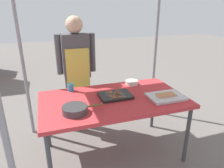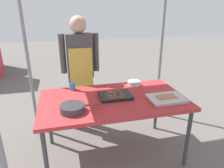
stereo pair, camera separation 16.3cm
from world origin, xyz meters
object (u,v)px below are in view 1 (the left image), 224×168
(tray_grilled_sausages, at_px, (166,97))
(condiment_bowl, at_px, (132,82))
(stall_table, at_px, (113,102))
(tray_meat_skewers, at_px, (115,96))
(drink_cup_near_edge, at_px, (71,87))
(cooking_wok, at_px, (75,109))
(vendor_woman, at_px, (77,67))

(tray_grilled_sausages, xyz_separation_m, condiment_bowl, (-0.19, 0.52, 0.01))
(stall_table, bearing_deg, tray_grilled_sausages, -18.41)
(tray_meat_skewers, distance_m, drink_cup_near_edge, 0.56)
(tray_grilled_sausages, bearing_deg, stall_table, 161.59)
(tray_meat_skewers, height_order, drink_cup_near_edge, drink_cup_near_edge)
(tray_grilled_sausages, height_order, drink_cup_near_edge, drink_cup_near_edge)
(tray_meat_skewers, relative_size, drink_cup_near_edge, 3.98)
(tray_grilled_sausages, xyz_separation_m, tray_meat_skewers, (-0.52, 0.21, -0.00))
(stall_table, height_order, condiment_bowl, condiment_bowl)
(tray_meat_skewers, bearing_deg, condiment_bowl, 42.90)
(tray_grilled_sausages, distance_m, cooking_wok, 1.01)
(stall_table, xyz_separation_m, tray_grilled_sausages, (0.55, -0.18, 0.07))
(cooking_wok, height_order, condiment_bowl, cooking_wok)
(vendor_woman, bearing_deg, stall_table, 111.96)
(cooking_wok, xyz_separation_m, vendor_woman, (0.17, 0.90, 0.16))
(tray_meat_skewers, bearing_deg, stall_table, -143.88)
(tray_grilled_sausages, xyz_separation_m, drink_cup_near_edge, (-0.97, 0.54, 0.03))
(stall_table, relative_size, tray_meat_skewers, 4.44)
(drink_cup_near_edge, bearing_deg, vendor_woman, 67.98)
(cooking_wok, bearing_deg, tray_meat_skewers, 24.97)
(vendor_woman, bearing_deg, tray_grilled_sausages, 133.37)
(tray_grilled_sausages, height_order, condiment_bowl, tray_grilled_sausages)
(stall_table, height_order, vendor_woman, vendor_woman)
(condiment_bowl, relative_size, drink_cup_near_edge, 1.84)
(tray_meat_skewers, height_order, cooking_wok, cooking_wok)
(cooking_wok, bearing_deg, vendor_woman, 79.21)
(cooking_wok, distance_m, vendor_woman, 0.93)
(condiment_bowl, bearing_deg, tray_meat_skewers, -137.10)
(stall_table, distance_m, cooking_wok, 0.51)
(tray_grilled_sausages, distance_m, drink_cup_near_edge, 1.12)
(cooking_wok, xyz_separation_m, condiment_bowl, (0.82, 0.54, -0.01))
(cooking_wok, relative_size, drink_cup_near_edge, 4.46)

